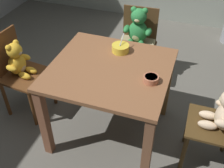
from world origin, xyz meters
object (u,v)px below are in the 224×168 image
at_px(dining_table, 110,81).
at_px(teddy_chair_far_center, 137,36).
at_px(teddy_chair_near_right, 224,117).
at_px(porridge_bowl_terracotta_near_right, 151,79).
at_px(teddy_chair_near_left, 19,66).
at_px(porridge_bowl_yellow_far_center, 120,48).

xyz_separation_m(dining_table, teddy_chair_far_center, (0.00, 0.88, -0.05)).
distance_m(teddy_chair_near_right, porridge_bowl_terracotta_near_right, 0.62).
distance_m(teddy_chair_near_left, porridge_bowl_terracotta_near_right, 1.30).
bearing_deg(dining_table, teddy_chair_far_center, 90.00).
bearing_deg(teddy_chair_near_left, dining_table, 3.97).
bearing_deg(porridge_bowl_terracotta_near_right, teddy_chair_near_left, 175.86).
height_order(teddy_chair_near_right, teddy_chair_far_center, teddy_chair_near_right).
xyz_separation_m(teddy_chair_near_right, teddy_chair_near_left, (-1.85, 0.08, -0.02)).
height_order(dining_table, porridge_bowl_yellow_far_center, porridge_bowl_yellow_far_center).
bearing_deg(teddy_chair_near_right, dining_table, -3.89).
bearing_deg(porridge_bowl_yellow_far_center, dining_table, -91.45).
height_order(teddy_chair_far_center, porridge_bowl_yellow_far_center, porridge_bowl_yellow_far_center).
bearing_deg(teddy_chair_far_center, dining_table, -2.74).
bearing_deg(teddy_chair_near_left, porridge_bowl_terracotta_near_right, 1.29).
bearing_deg(teddy_chair_near_right, porridge_bowl_yellow_far_center, -19.12).
height_order(teddy_chair_near_right, porridge_bowl_terracotta_near_right, teddy_chair_near_right).
xyz_separation_m(dining_table, teddy_chair_near_left, (-0.92, 0.02, -0.09)).
bearing_deg(porridge_bowl_terracotta_near_right, porridge_bowl_yellow_far_center, 136.66).
height_order(dining_table, teddy_chair_near_right, teddy_chair_near_right).
distance_m(teddy_chair_near_left, porridge_bowl_yellow_far_center, 0.99).
bearing_deg(teddy_chair_near_left, porridge_bowl_yellow_far_center, 19.39).
distance_m(teddy_chair_far_center, teddy_chair_near_left, 1.26).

